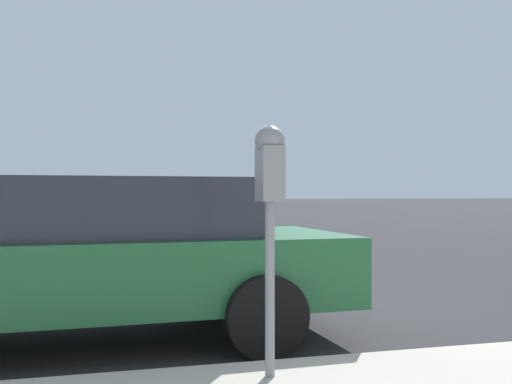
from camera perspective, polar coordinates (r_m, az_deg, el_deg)
The scene contains 3 objects.
ground_plane at distance 6.40m, azimuth -1.09°, elevation -11.41°, with size 220.00×220.00×0.00m, color #2B2B2D.
parking_meter at distance 3.69m, azimuth 1.33°, elevation 0.70°, with size 0.21×0.19×1.55m.
car_green at distance 5.22m, azimuth -17.17°, elevation -5.75°, with size 2.09×4.76×1.38m.
Camera 1 is at (-6.08, 1.53, 1.26)m, focal length 42.00 mm.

